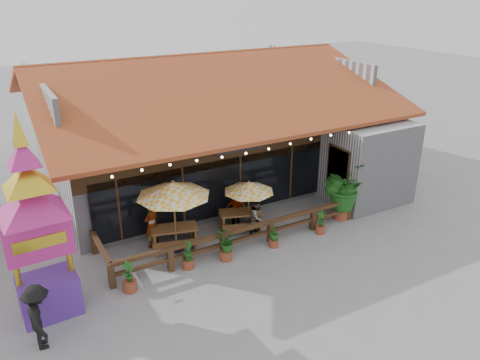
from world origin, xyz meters
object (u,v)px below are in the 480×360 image
umbrella_left (173,190)px  thai_sign_tower (33,207)px  tropical_plant (343,187)px  pedestrian (39,317)px  picnic_table_right (241,217)px  picnic_table_left (175,234)px  umbrella_right (249,187)px

umbrella_left → thai_sign_tower: (-4.55, -1.46, 1.04)m
thai_sign_tower → tropical_plant: bearing=2.8°
umbrella_left → tropical_plant: size_ratio=1.19×
pedestrian → tropical_plant: bearing=-82.3°
picnic_table_right → tropical_plant: size_ratio=0.83×
picnic_table_left → tropical_plant: 7.05m
umbrella_right → picnic_table_left: umbrella_right is taller
picnic_table_right → tropical_plant: bearing=-15.8°
umbrella_right → tropical_plant: 4.00m
picnic_table_left → tropical_plant: tropical_plant is taller
thai_sign_tower → picnic_table_right: bearing=13.1°
picnic_table_left → pedestrian: 5.94m
picnic_table_left → picnic_table_right: picnic_table_left is taller
umbrella_right → picnic_table_right: umbrella_right is taller
umbrella_left → thai_sign_tower: thai_sign_tower is taller
umbrella_left → pedestrian: size_ratio=1.53×
umbrella_left → tropical_plant: umbrella_left is taller
picnic_table_left → picnic_table_right: 2.78m
thai_sign_tower → pedestrian: (-0.42, -1.39, -2.53)m
pedestrian → picnic_table_left: bearing=-59.7°
umbrella_right → pedestrian: (-8.08, -2.95, -0.89)m
umbrella_left → picnic_table_left: umbrella_left is taller
picnic_table_right → pedestrian: (-7.81, -3.11, 0.42)m
picnic_table_right → pedestrian: pedestrian is taller
umbrella_left → umbrella_right: (3.10, 0.11, -0.60)m
picnic_table_left → tropical_plant: size_ratio=0.83×
umbrella_right → picnic_table_left: 3.31m
umbrella_left → umbrella_right: umbrella_left is taller
umbrella_right → tropical_plant: tropical_plant is taller
umbrella_right → thai_sign_tower: (-7.66, -1.57, 1.64)m
picnic_table_right → thai_sign_tower: thai_sign_tower is taller
pedestrian → umbrella_right: bearing=-71.5°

